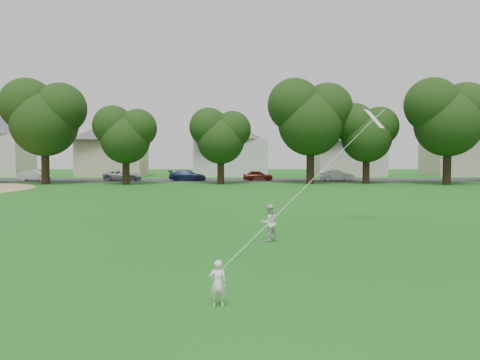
{
  "coord_description": "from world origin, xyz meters",
  "views": [
    {
      "loc": [
        0.62,
        -11.62,
        3.07
      ],
      "look_at": [
        0.77,
        2.0,
        2.3
      ],
      "focal_mm": 35.0,
      "sensor_mm": 36.0,
      "label": 1
    }
  ],
  "objects": [
    {
      "name": "ground",
      "position": [
        0.0,
        0.0,
        0.0
      ],
      "size": [
        160.0,
        160.0,
        0.0
      ],
      "primitive_type": "plane",
      "color": "#135012",
      "rests_on": "ground"
    },
    {
      "name": "street",
      "position": [
        0.0,
        42.0,
        0.01
      ],
      "size": [
        90.0,
        7.0,
        0.01
      ],
      "primitive_type": "cube",
      "color": "#2D2D30",
      "rests_on": "ground"
    },
    {
      "name": "toddler",
      "position": [
        0.28,
        -2.4,
        0.48
      ],
      "size": [
        0.37,
        0.26,
        0.95
      ],
      "primitive_type": "imported",
      "rotation": [
        0.0,
        0.0,
        3.24
      ],
      "color": "white",
      "rests_on": "ground"
    },
    {
      "name": "older_boy",
      "position": [
        1.82,
        4.59,
        0.65
      ],
      "size": [
        0.78,
        0.71,
        1.3
      ],
      "primitive_type": "imported",
      "rotation": [
        0.0,
        0.0,
        3.59
      ],
      "color": "silver",
      "rests_on": "ground"
    },
    {
      "name": "kite",
      "position": [
        3.42,
        2.96,
        2.62
      ],
      "size": [
        3.72,
        6.01,
        13.03
      ],
      "color": "white",
      "rests_on": "ground"
    },
    {
      "name": "tree_row",
      "position": [
        3.6,
        35.67,
        6.4
      ],
      "size": [
        79.77,
        9.5,
        10.95
      ],
      "color": "black",
      "rests_on": "ground"
    },
    {
      "name": "parked_cars",
      "position": [
        -9.42,
        41.0,
        0.61
      ],
      "size": [
        46.66,
        2.21,
        1.27
      ],
      "color": "black",
      "rests_on": "ground"
    },
    {
      "name": "house_row",
      "position": [
        1.92,
        52.0,
        5.01
      ],
      "size": [
        77.38,
        14.1,
        10.44
      ],
      "color": "silver",
      "rests_on": "ground"
    }
  ]
}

